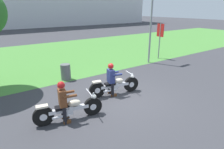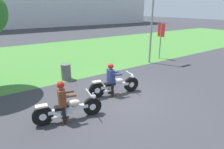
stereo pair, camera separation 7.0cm
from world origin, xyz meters
TOP-DOWN VIEW (x-y plane):
  - ground at (0.00, 0.00)m, footprint 120.00×120.00m
  - grass_verge at (0.00, 9.08)m, footprint 60.00×12.00m
  - motorcycle_lead at (0.03, 0.51)m, footprint 2.26×0.75m
  - rider_lead at (-0.14, 0.55)m, footprint 0.61×0.53m
  - motorcycle_follow at (-2.37, -0.24)m, footprint 2.26×0.76m
  - rider_follow at (-2.54, -0.21)m, footprint 0.61×0.53m
  - streetlight_pole at (5.03, 3.31)m, footprint 0.96×0.20m
  - trash_can at (-1.01, 3.42)m, footprint 0.50×0.50m
  - sign_banner at (6.33, 3.72)m, footprint 0.08×0.60m

SIDE VIEW (x-z plane):
  - ground at x=0.00m, z-range 0.00..0.00m
  - grass_verge at x=0.00m, z-range 0.00..0.01m
  - motorcycle_follow at x=-2.37m, z-range -0.05..0.83m
  - motorcycle_lead at x=0.03m, z-range -0.04..0.85m
  - trash_can at x=-1.01m, z-range 0.00..0.83m
  - rider_follow at x=-2.54m, z-range 0.12..1.52m
  - rider_lead at x=-0.14m, z-range 0.12..1.54m
  - sign_banner at x=6.33m, z-range 0.42..3.02m
  - streetlight_pole at x=5.03m, z-range 0.69..5.73m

